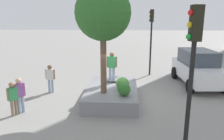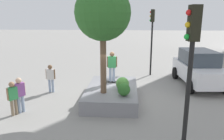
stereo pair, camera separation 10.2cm
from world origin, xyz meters
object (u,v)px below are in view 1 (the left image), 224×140
object	(u,v)px
planter_ledge	(112,93)
traffic_light_corner	(192,64)
plaza_tree	(103,14)
skateboard	(112,81)
passerby_with_bag	(13,96)
traffic_light_median	(151,31)
pedestrian_crossing	(50,77)
skateboarder	(112,64)
bystander_watching	(20,93)
police_car	(198,68)

from	to	relation	value
planter_ledge	traffic_light_corner	xyz separation A→B (m)	(5.12, 2.33, 2.69)
plaza_tree	skateboard	world-z (taller)	plaza_tree
plaza_tree	passerby_with_bag	world-z (taller)	plaza_tree
traffic_light_median	pedestrian_crossing	xyz separation A→B (m)	(4.20, -5.93, -2.25)
traffic_light_corner	passerby_with_bag	xyz separation A→B (m)	(-2.97, -6.41, -2.16)
plaza_tree	skateboarder	xyz separation A→B (m)	(-1.64, 0.28, -2.62)
pedestrian_crossing	bystander_watching	distance (m)	2.74
traffic_light_corner	skateboarder	bearing A→B (deg)	-158.00
pedestrian_crossing	bystander_watching	bearing A→B (deg)	-8.55
plaza_tree	bystander_watching	world-z (taller)	plaza_tree
skateboarder	police_car	xyz separation A→B (m)	(-2.06, 5.20, -0.57)
planter_ledge	traffic_light_corner	distance (m)	6.24
plaza_tree	skateboarder	distance (m)	3.10
planter_ledge	skateboarder	xyz separation A→B (m)	(-0.79, -0.06, 1.34)
bystander_watching	passerby_with_bag	world-z (taller)	bystander_watching
plaza_tree	skateboarder	size ratio (longest dim) A/B	3.01
plaza_tree	police_car	distance (m)	7.34
skateboard	passerby_with_bag	xyz separation A→B (m)	(2.94, -4.02, 0.15)
traffic_light_corner	bystander_watching	xyz separation A→B (m)	(-3.25, -6.24, -2.10)
passerby_with_bag	skateboarder	bearing A→B (deg)	126.20
planter_ledge	skateboarder	size ratio (longest dim) A/B	2.56
plaza_tree	passerby_with_bag	distance (m)	5.24
skateboard	pedestrian_crossing	bearing A→B (deg)	-90.84
bystander_watching	skateboard	bearing A→B (deg)	124.63
traffic_light_median	planter_ledge	bearing A→B (deg)	-25.72
planter_ledge	plaza_tree	distance (m)	4.07
plaza_tree	police_car	xyz separation A→B (m)	(-3.70, 5.48, -3.19)
skateboarder	traffic_light_corner	distance (m)	6.52
plaza_tree	pedestrian_crossing	bearing A→B (deg)	-118.06
traffic_light_median	bystander_watching	xyz separation A→B (m)	(6.91, -6.34, -2.24)
traffic_light_median	skateboarder	bearing A→B (deg)	-30.32
plaza_tree	traffic_light_corner	distance (m)	5.19
police_car	traffic_light_corner	world-z (taller)	traffic_light_corner
skateboard	traffic_light_median	distance (m)	5.50
planter_ledge	skateboarder	world-z (taller)	skateboarder
police_car	traffic_light_median	bearing A→B (deg)	-128.90
skateboarder	pedestrian_crossing	bearing A→B (deg)	-90.84
plaza_tree	bystander_watching	xyz separation A→B (m)	(1.02, -3.58, -3.37)
planter_ledge	passerby_with_bag	world-z (taller)	passerby_with_bag
traffic_light_corner	planter_ledge	bearing A→B (deg)	-155.53
planter_ledge	traffic_light_corner	world-z (taller)	traffic_light_corner
skateboard	plaza_tree	bearing A→B (deg)	-9.63
police_car	bystander_watching	size ratio (longest dim) A/B	2.99
plaza_tree	traffic_light_median	size ratio (longest dim) A/B	1.05
traffic_light_corner	pedestrian_crossing	distance (m)	8.61
planter_ledge	traffic_light_median	distance (m)	6.27
skateboard	traffic_light_corner	distance (m)	6.78
traffic_light_corner	bystander_watching	world-z (taller)	traffic_light_corner
planter_ledge	passerby_with_bag	bearing A→B (deg)	-62.18
traffic_light_median	traffic_light_corner	bearing A→B (deg)	-0.54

